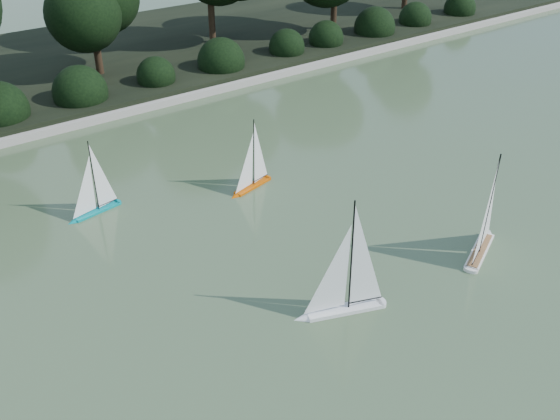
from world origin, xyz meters
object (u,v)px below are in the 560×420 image
sailboat_white_b (484,234)px  sailboat_orange (249,178)px  sailboat_teal (91,202)px  sailboat_white_a (339,296)px

sailboat_white_b → sailboat_orange: 4.43m
sailboat_white_b → sailboat_teal: 6.82m
sailboat_orange → sailboat_white_a: bearing=-105.3°
sailboat_white_a → sailboat_white_b: 2.95m
sailboat_orange → sailboat_white_b: bearing=-64.4°
sailboat_white_a → sailboat_teal: 5.02m
sailboat_white_a → sailboat_teal: sailboat_white_a is taller
sailboat_white_a → sailboat_orange: (1.03, 3.77, -0.07)m
sailboat_white_b → sailboat_orange: size_ratio=1.30×
sailboat_white_b → sailboat_white_a: bearing=175.6°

